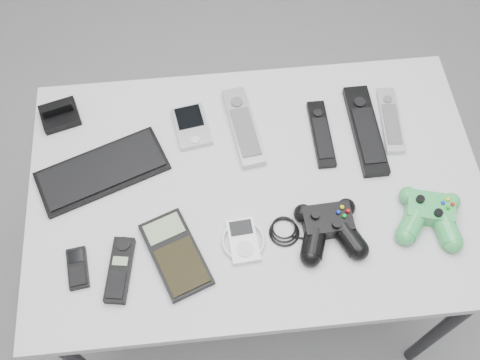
{
  "coord_description": "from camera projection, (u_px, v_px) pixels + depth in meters",
  "views": [
    {
      "loc": [
        -0.07,
        -0.52,
        1.86
      ],
      "look_at": [
        -0.01,
        0.1,
        0.73
      ],
      "focal_mm": 42.0,
      "sensor_mm": 36.0,
      "label": 1
    }
  ],
  "objects": [
    {
      "name": "remote_black_a",
      "position": [
        321.0,
        134.0,
        1.36
      ],
      "size": [
        0.04,
        0.19,
        0.02
      ],
      "primitive_type": "cube",
      "rotation": [
        0.0,
        0.0,
        -0.0
      ],
      "color": "black",
      "rests_on": "desk"
    },
    {
      "name": "cordless_handset",
      "position": [
        120.0,
        270.0,
        1.2
      ],
      "size": [
        0.07,
        0.15,
        0.02
      ],
      "primitive_type": "cube",
      "rotation": [
        0.0,
        0.0,
        -0.16
      ],
      "color": "black",
      "rests_on": "desk"
    },
    {
      "name": "pda_keyboard",
      "position": [
        102.0,
        171.0,
        1.31
      ],
      "size": [
        0.32,
        0.22,
        0.02
      ],
      "primitive_type": "cube",
      "rotation": [
        0.0,
        0.0,
        0.36
      ],
      "color": "black",
      "rests_on": "desk"
    },
    {
      "name": "mobile_phone",
      "position": [
        78.0,
        268.0,
        1.2
      ],
      "size": [
        0.05,
        0.1,
        0.02
      ],
      "primitive_type": "cube",
      "rotation": [
        0.0,
        0.0,
        0.13
      ],
      "color": "black",
      "rests_on": "desk"
    },
    {
      "name": "controller_green",
      "position": [
        430.0,
        214.0,
        1.24
      ],
      "size": [
        0.18,
        0.19,
        0.05
      ],
      "primitive_type": null,
      "rotation": [
        0.0,
        0.0,
        -0.27
      ],
      "color": "#227E3D",
      "rests_on": "desk"
    },
    {
      "name": "calculator",
      "position": [
        176.0,
        254.0,
        1.21
      ],
      "size": [
        0.16,
        0.22,
        0.02
      ],
      "primitive_type": "cube",
      "rotation": [
        0.0,
        0.0,
        0.36
      ],
      "color": "black",
      "rests_on": "desk"
    },
    {
      "name": "desk",
      "position": [
        256.0,
        197.0,
        1.36
      ],
      "size": [
        1.06,
        0.68,
        0.71
      ],
      "color": "#A0A0A2",
      "rests_on": "floor"
    },
    {
      "name": "remote_silver_b",
      "position": [
        390.0,
        120.0,
        1.38
      ],
      "size": [
        0.06,
        0.19,
        0.02
      ],
      "primitive_type": "cube",
      "rotation": [
        0.0,
        0.0,
        -0.09
      ],
      "color": "#AFB0B6",
      "rests_on": "desk"
    },
    {
      "name": "dock_bracket",
      "position": [
        58.0,
        112.0,
        1.38
      ],
      "size": [
        0.11,
        0.1,
        0.05
      ],
      "primitive_type": "cube",
      "rotation": [
        0.0,
        0.0,
        0.28
      ],
      "color": "black",
      "rests_on": "desk"
    },
    {
      "name": "floor",
      "position": [
        244.0,
        309.0,
        1.88
      ],
      "size": [
        3.5,
        3.5,
        0.0
      ],
      "primitive_type": "plane",
      "color": "slate",
      "rests_on": "ground"
    },
    {
      "name": "remote_black_b",
      "position": [
        366.0,
        130.0,
        1.37
      ],
      "size": [
        0.06,
        0.26,
        0.02
      ],
      "primitive_type": "cube",
      "rotation": [
        0.0,
        0.0,
        0.01
      ],
      "color": "black",
      "rests_on": "desk"
    },
    {
      "name": "mp3_player",
      "position": [
        243.0,
        241.0,
        1.23
      ],
      "size": [
        0.1,
        0.11,
        0.02
      ],
      "primitive_type": "cube",
      "rotation": [
        0.0,
        0.0,
        0.07
      ],
      "color": "silver",
      "rests_on": "desk"
    },
    {
      "name": "pda",
      "position": [
        191.0,
        126.0,
        1.37
      ],
      "size": [
        0.1,
        0.13,
        0.02
      ],
      "primitive_type": "cube",
      "rotation": [
        0.0,
        0.0,
        0.16
      ],
      "color": "#A3A3AA",
      "rests_on": "desk"
    },
    {
      "name": "controller_black",
      "position": [
        329.0,
        227.0,
        1.23
      ],
      "size": [
        0.26,
        0.17,
        0.05
      ],
      "primitive_type": null,
      "rotation": [
        0.0,
        0.0,
        0.04
      ],
      "color": "black",
      "rests_on": "desk"
    },
    {
      "name": "remote_silver_a",
      "position": [
        243.0,
        126.0,
        1.37
      ],
      "size": [
        0.09,
        0.23,
        0.02
      ],
      "primitive_type": "cube",
      "rotation": [
        0.0,
        0.0,
        0.14
      ],
      "color": "#A3A3AA",
      "rests_on": "desk"
    }
  ]
}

